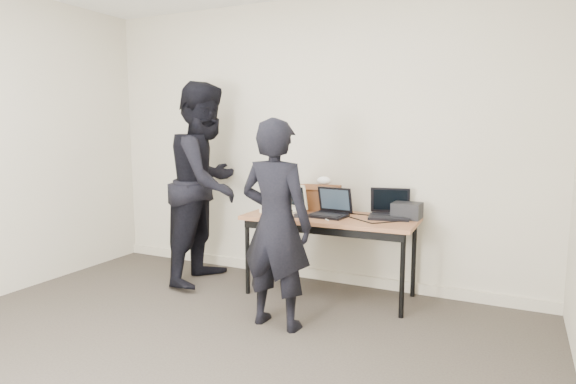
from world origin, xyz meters
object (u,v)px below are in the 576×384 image
Objects in this scene: leather_satchel at (321,197)px; person_observer at (207,183)px; equipment_box at (407,211)px; laptop_right at (389,211)px; person_typist at (276,224)px; laptop_center at (330,210)px; laptop_beige at (285,207)px; desk at (330,223)px.

leather_satchel is 1.11m from person_observer.
equipment_box is (0.81, -0.04, -0.06)m from leather_satchel.
laptop_right is 0.25× the size of person_typist.
laptop_center is 0.87× the size of laptop_right.
laptop_right is at bearing -86.37° from person_observer.
laptop_beige is at bearing -90.35° from person_observer.
person_typist is at bearing -133.29° from laptop_right.
leather_satchel is 0.20× the size of person_observer.
laptop_right is 1.75m from person_observer.
equipment_box is (0.15, 0.01, 0.01)m from laptop_right.
laptop_beige is at bearing -65.72° from person_typist.
laptop_center is 0.18× the size of person_observer.
person_observer is (-1.23, -0.10, 0.30)m from desk.
laptop_beige is 0.27× the size of person_typist.
person_observer reaches higher than laptop_center.
leather_satchel is (0.25, 0.25, 0.08)m from laptop_beige.
equipment_box is (0.63, 0.17, 0.01)m from laptop_center.
laptop_center reaches higher than desk.
person_typist is (-0.61, -0.97, 0.01)m from laptop_right.
laptop_beige reaches higher than leather_satchel.
laptop_right is 1.04× the size of leather_satchel.
leather_satchel is at bearing 126.62° from desk.
laptop_beige is 0.22× the size of person_observer.
person_observer is at bearing -177.15° from desk.
laptop_center is at bearing -90.06° from person_observer.
laptop_beige reaches higher than equipment_box.
laptop_beige reaches higher than laptop_right.
leather_satchel is at bearing 135.07° from laptop_center.
equipment_box is at bearing 15.31° from desk.
person_typist reaches higher than laptop_right.
person_observer is (-1.71, -0.28, 0.18)m from laptop_right.
laptop_right is 1.15m from person_typist.
laptop_right is at bearing -11.54° from leather_satchel.
laptop_right reaches higher than desk.
laptop_center is at bearing -57.17° from leather_satchel.
laptop_beige reaches higher than desk.
desk is at bearing -59.10° from leather_satchel.
person_observer is (-1.10, 0.69, 0.18)m from person_typist.
equipment_box is at bearing -9.88° from leather_satchel.
desk is 3.56× the size of laptop_beige.
equipment_box is at bearing -86.70° from person_observer.
leather_satchel is at bearing 177.47° from equipment_box.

